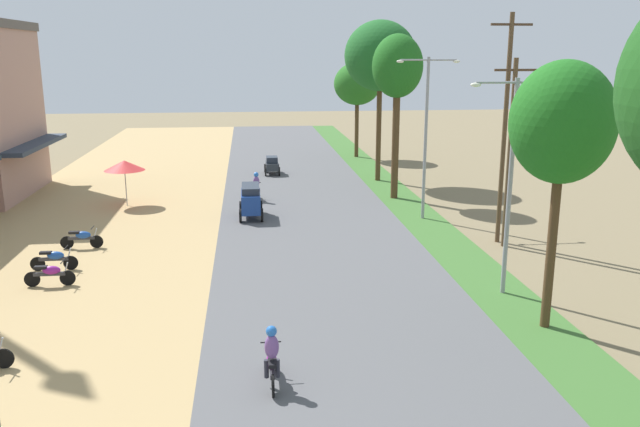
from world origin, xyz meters
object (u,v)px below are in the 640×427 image
object	(u,v)px
vendor_umbrella	(124,165)
streetlamp_near	(511,172)
median_tree_fifth	(357,84)
parked_motorbike_fourth	(50,273)
car_hatchback_charcoal	(272,165)
motorbike_ahead_fourth	(256,187)
utility_pole_far	(505,127)
median_tree_second	(562,124)
median_tree_third	(397,69)
streetlamp_mid	(426,128)
parked_motorbike_fifth	(54,258)
utility_pole_near	(510,151)
parked_motorbike_sixth	(82,237)
median_tree_fourth	(380,56)
car_van_blue	(251,200)
motorbike_ahead_third	(272,357)

from	to	relation	value
vendor_umbrella	streetlamp_near	size ratio (longest dim) A/B	0.34
vendor_umbrella	median_tree_fifth	bearing A→B (deg)	45.46
parked_motorbike_fourth	car_hatchback_charcoal	size ratio (longest dim) A/B	0.90
median_tree_fifth	motorbike_ahead_fourth	distance (m)	18.26
vendor_umbrella	utility_pole_far	size ratio (longest dim) A/B	0.25
median_tree_second	median_tree_third	bearing A→B (deg)	91.76
streetlamp_mid	parked_motorbike_fourth	bearing A→B (deg)	-152.75
median_tree_third	streetlamp_mid	size ratio (longest dim) A/B	1.15
median_tree_second	streetlamp_mid	size ratio (longest dim) A/B	1.00
parked_motorbike_fifth	utility_pole_near	size ratio (longest dim) A/B	0.22
utility_pole_near	car_hatchback_charcoal	world-z (taller)	utility_pole_near
median_tree_second	parked_motorbike_sixth	bearing A→B (deg)	148.04
parked_motorbike_fourth	streetlamp_mid	distance (m)	18.52
median_tree_third	utility_pole_near	distance (m)	10.78
parked_motorbike_sixth	median_tree_fifth	bearing A→B (deg)	56.23
median_tree_fourth	motorbike_ahead_fourth	xyz separation A→B (m)	(-8.11, -5.32, -7.23)
median_tree_fifth	streetlamp_mid	world-z (taller)	streetlamp_mid
car_van_blue	median_tree_fifth	bearing A→B (deg)	65.79
streetlamp_mid	vendor_umbrella	bearing A→B (deg)	163.49
median_tree_third	car_hatchback_charcoal	distance (m)	12.68
median_tree_second	median_tree_third	world-z (taller)	median_tree_third
parked_motorbike_sixth	median_tree_fourth	bearing A→B (deg)	41.30
car_hatchback_charcoal	motorbike_ahead_third	bearing A→B (deg)	-92.31
car_hatchback_charcoal	utility_pole_near	bearing A→B (deg)	-62.69
parked_motorbike_sixth	car_van_blue	size ratio (longest dim) A/B	0.75
vendor_umbrella	median_tree_fourth	world-z (taller)	median_tree_fourth
parked_motorbike_fifth	motorbike_ahead_fourth	size ratio (longest dim) A/B	1.00
median_tree_fifth	streetlamp_mid	bearing A→B (deg)	-89.97
parked_motorbike_fourth	motorbike_ahead_third	bearing A→B (deg)	-46.87
median_tree_third	motorbike_ahead_fourth	world-z (taller)	median_tree_third
median_tree_second	streetlamp_mid	distance (m)	13.77
median_tree_third	car_van_blue	bearing A→B (deg)	-155.08
parked_motorbike_fourth	median_tree_fifth	xyz separation A→B (m)	(16.03, 28.67, 5.32)
streetlamp_mid	car_hatchback_charcoal	xyz separation A→B (m)	(-7.17, 13.27, -3.94)
median_tree_second	median_tree_fifth	xyz separation A→B (m)	(-0.20, 34.08, -0.43)
parked_motorbike_fifth	utility_pole_near	world-z (taller)	utility_pole_near
parked_motorbike_sixth	utility_pole_near	world-z (taller)	utility_pole_near
parked_motorbike_fourth	streetlamp_near	bearing A→B (deg)	-8.69
streetlamp_near	utility_pole_far	world-z (taller)	utility_pole_far
streetlamp_near	motorbike_ahead_third	distance (m)	10.74
parked_motorbike_fifth	car_van_blue	bearing A→B (deg)	44.26
motorbike_ahead_fourth	parked_motorbike_sixth	bearing A→B (deg)	-131.90
parked_motorbike_sixth	car_hatchback_charcoal	size ratio (longest dim) A/B	0.90
parked_motorbike_fourth	median_tree_fourth	xyz separation A→B (m)	(15.77, 18.56, 7.53)
median_tree_third	motorbike_ahead_fourth	bearing A→B (deg)	179.39
parked_motorbike_fourth	car_van_blue	world-z (taller)	car_van_blue
parked_motorbike_fifth	car_hatchback_charcoal	bearing A→B (deg)	64.93
parked_motorbike_fifth	parked_motorbike_sixth	world-z (taller)	same
utility_pole_near	motorbike_ahead_third	world-z (taller)	utility_pole_near
parked_motorbike_fourth	parked_motorbike_fifth	xyz separation A→B (m)	(-0.35, 1.81, 0.00)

